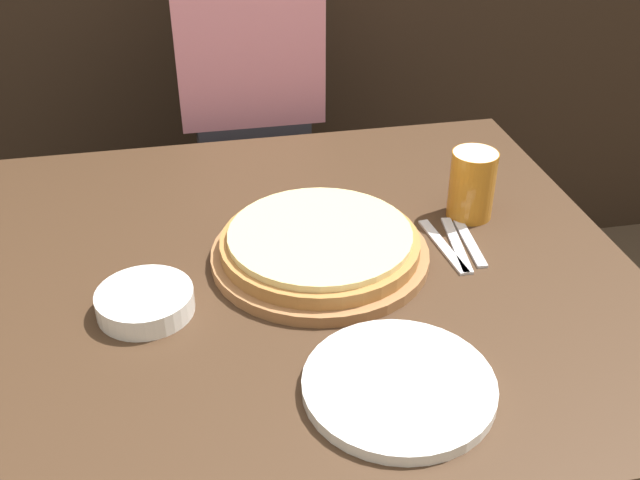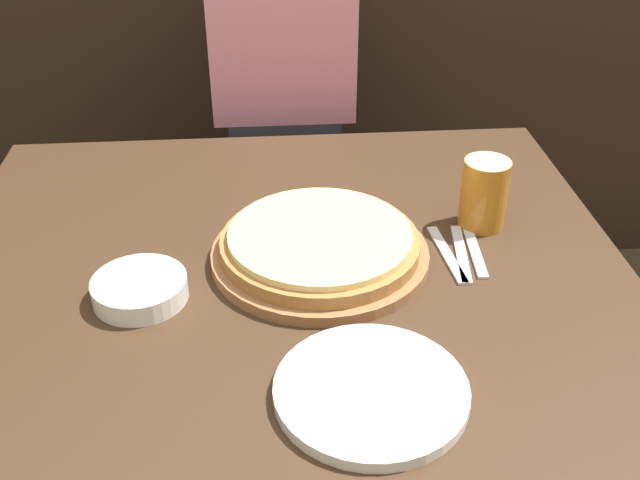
# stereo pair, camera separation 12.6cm
# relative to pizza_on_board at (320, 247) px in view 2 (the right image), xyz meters

# --- Properties ---
(dining_table) EXTENTS (1.17, 1.04, 0.73)m
(dining_table) POSITION_rel_pizza_on_board_xyz_m (-0.06, -0.01, -0.39)
(dining_table) COLOR #3D2819
(dining_table) RESTS_ON ground_plane
(pizza_on_board) EXTENTS (0.37, 0.37, 0.06)m
(pizza_on_board) POSITION_rel_pizza_on_board_xyz_m (0.00, 0.00, 0.00)
(pizza_on_board) COLOR #99663D
(pizza_on_board) RESTS_ON dining_table
(beer_glass) EXTENTS (0.08, 0.08, 0.13)m
(beer_glass) POSITION_rel_pizza_on_board_xyz_m (0.30, 0.09, 0.04)
(beer_glass) COLOR #B7701E
(beer_glass) RESTS_ON dining_table
(dinner_plate) EXTENTS (0.26, 0.26, 0.02)m
(dinner_plate) POSITION_rel_pizza_on_board_xyz_m (0.04, -0.33, -0.02)
(dinner_plate) COLOR white
(dinner_plate) RESTS_ON dining_table
(side_bowl) EXTENTS (0.15, 0.15, 0.04)m
(side_bowl) POSITION_rel_pizza_on_board_xyz_m (-0.29, -0.09, -0.01)
(side_bowl) COLOR white
(side_bowl) RESTS_ON dining_table
(fork) EXTENTS (0.03, 0.18, 0.00)m
(fork) POSITION_rel_pizza_on_board_xyz_m (0.22, -0.00, -0.02)
(fork) COLOR silver
(fork) RESTS_ON dining_table
(dinner_knife) EXTENTS (0.04, 0.18, 0.00)m
(dinner_knife) POSITION_rel_pizza_on_board_xyz_m (0.24, -0.00, -0.02)
(dinner_knife) COLOR silver
(dinner_knife) RESTS_ON dining_table
(spoon) EXTENTS (0.03, 0.15, 0.00)m
(spoon) POSITION_rel_pizza_on_board_xyz_m (0.27, -0.00, -0.02)
(spoon) COLOR silver
(spoon) RESTS_ON dining_table
(diner_person) EXTENTS (0.34, 0.20, 1.31)m
(diner_person) POSITION_rel_pizza_on_board_xyz_m (-0.03, 0.71, -0.11)
(diner_person) COLOR #33333D
(diner_person) RESTS_ON ground_plane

